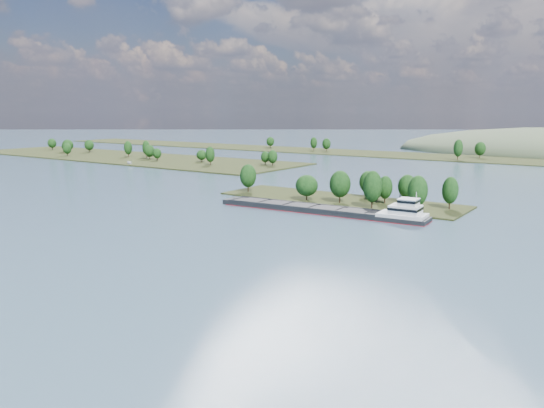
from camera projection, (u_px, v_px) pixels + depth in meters
The scene contains 6 objects.
ground at pixel (249, 227), 165.37m from camera, with size 1800.00×1800.00×0.00m, color #394E62.
tree_island at pixel (348, 192), 208.91m from camera, with size 100.00×30.00×15.06m.
left_bank at pixel (122, 156), 407.77m from camera, with size 300.00×80.00×14.45m.
back_shoreline at pixel (492, 159), 386.17m from camera, with size 900.00×60.00×16.07m.
cargo_barge at pixel (333, 210), 186.19m from camera, with size 78.72×14.99×10.58m.
motorboat at pixel (130, 163), 353.20m from camera, with size 2.52×6.69×2.58m, color silver.
Camera 1 is at (98.24, -8.48, 35.96)m, focal length 35.00 mm.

